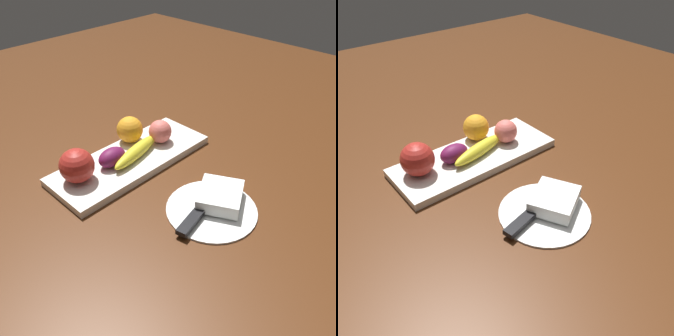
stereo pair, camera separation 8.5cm
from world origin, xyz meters
The scene contains 10 objects.
ground_plane centered at (0.00, 0.00, 0.00)m, with size 2.40×2.40×0.00m, color #4A250F.
fruit_tray centered at (-0.03, 0.04, 0.01)m, with size 0.44×0.17×0.02m, color silver.
apple centered at (-0.18, 0.05, 0.06)m, with size 0.08×0.08×0.08m, color #A72720.
banana centered at (-0.02, 0.02, 0.04)m, with size 0.18×0.03×0.03m, color yellow.
orange_near_apple centered at (0.02, 0.10, 0.06)m, with size 0.07×0.07×0.07m, color orange.
peach centered at (0.08, 0.03, 0.05)m, with size 0.06×0.06×0.06m, color #DD675D.
grape_bunch centered at (-0.09, 0.04, 0.04)m, with size 0.08×0.05×0.05m, color #611542.
dinner_plate centered at (-0.03, -0.24, 0.00)m, with size 0.21×0.21×0.01m, color white.
folded_napkin centered at (0.00, -0.24, 0.03)m, with size 0.11×0.09×0.03m, color white.
knife centered at (-0.08, -0.23, 0.01)m, with size 0.18×0.06×0.01m.
Camera 2 is at (-0.46, -0.63, 0.55)m, focal length 38.02 mm.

